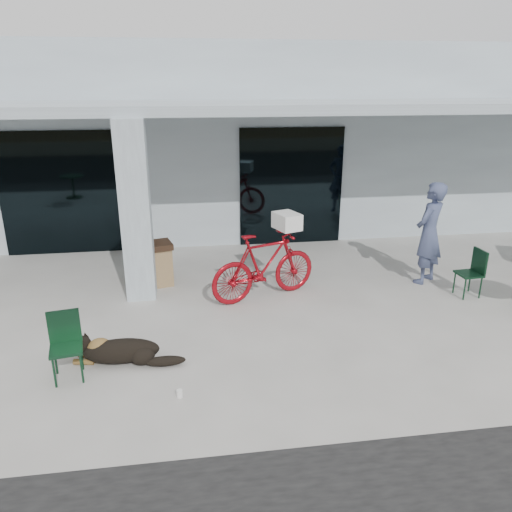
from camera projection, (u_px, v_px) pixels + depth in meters
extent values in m
plane|color=#BAB6AF|center=(239.00, 355.00, 7.11)|extent=(80.00, 80.00, 0.00)
cube|color=silver|center=(205.00, 133.00, 14.28)|extent=(22.00, 7.00, 4.50)
cube|color=black|center=(67.00, 194.00, 10.86)|extent=(2.80, 0.06, 2.70)
cube|color=black|center=(291.00, 187.00, 11.55)|extent=(2.40, 0.06, 2.70)
cube|color=silver|center=(136.00, 212.00, 8.53)|extent=(0.50, 0.50, 3.12)
cube|color=silver|center=(216.00, 107.00, 9.39)|extent=(22.00, 2.80, 0.18)
imported|color=maroon|center=(264.00, 266.00, 8.77)|extent=(2.11, 1.24, 1.22)
cube|color=white|center=(287.00, 221.00, 8.72)|extent=(0.50, 0.58, 0.29)
cylinder|color=white|center=(180.00, 394.00, 6.15)|extent=(0.08, 0.08, 0.10)
imported|color=#424C6F|center=(429.00, 233.00, 9.36)|extent=(0.85, 0.81, 1.95)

